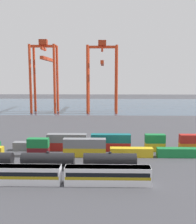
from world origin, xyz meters
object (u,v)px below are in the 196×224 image
at_px(freight_tank_row, 48,161).
at_px(gantry_crane_west, 45,68).
at_px(passenger_train, 63,174).
at_px(shipping_container_6, 178,153).
at_px(shipping_container_1, 38,152).
at_px(gantry_crane_central, 102,69).
at_px(shipping_container_13, 111,147).

distance_m(freight_tank_row, gantry_crane_west, 111.40).
relative_size(passenger_train, freight_tank_row, 0.85).
xyz_separation_m(passenger_train, shipping_container_6, (29.88, 19.70, -0.84)).
xyz_separation_m(passenger_train, shipping_container_1, (-10.12, 19.70, -0.84)).
bearing_deg(shipping_container_1, gantry_crane_central, 79.54).
bearing_deg(shipping_container_6, freight_tank_row, -163.21).
xyz_separation_m(shipping_container_6, gantry_crane_west, (-58.41, 95.33, 26.29)).
bearing_deg(shipping_container_6, passenger_train, -146.60).
bearing_deg(shipping_container_13, freight_tank_row, -133.92).
relative_size(shipping_container_6, shipping_container_13, 1.00).
bearing_deg(gantry_crane_west, passenger_train, -76.07).
relative_size(freight_tank_row, shipping_container_13, 3.61).
distance_m(passenger_train, gantry_crane_central, 117.89).
bearing_deg(shipping_container_1, freight_tank_row, -64.65).
distance_m(shipping_container_1, gantry_crane_west, 100.59).
bearing_deg(shipping_container_6, gantry_crane_west, 121.49).
height_order(shipping_container_1, gantry_crane_central, gantry_crane_central).
distance_m(shipping_container_1, gantry_crane_central, 100.25).
relative_size(shipping_container_1, gantry_crane_west, 0.14).
distance_m(passenger_train, shipping_container_13, 27.88).
bearing_deg(shipping_container_1, gantry_crane_west, 100.93).
distance_m(shipping_container_6, shipping_container_13, 19.99).
bearing_deg(shipping_container_13, shipping_container_1, -164.05).
xyz_separation_m(passenger_train, freight_tank_row, (-5.12, 9.14, -0.03)).
bearing_deg(shipping_container_6, shipping_container_13, 162.59).
distance_m(shipping_container_6, gantry_crane_central, 101.20).
relative_size(passenger_train, shipping_container_13, 3.08).
height_order(shipping_container_13, gantry_crane_west, gantry_crane_west).
distance_m(shipping_container_13, gantry_crane_west, 101.10).
bearing_deg(shipping_container_13, gantry_crane_west, 113.76).
height_order(shipping_container_1, gantry_crane_west, gantry_crane_west).
relative_size(freight_tank_row, gantry_crane_central, 0.99).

